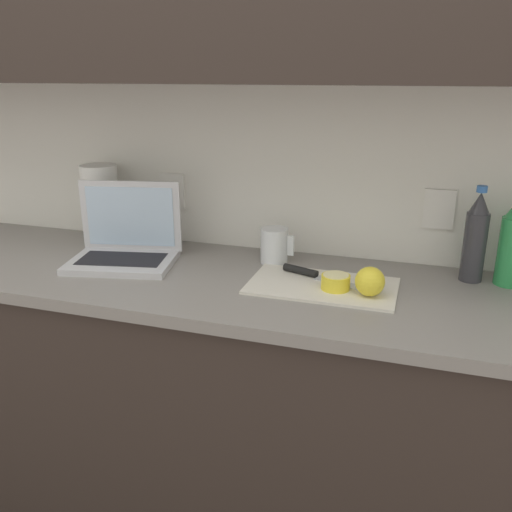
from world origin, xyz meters
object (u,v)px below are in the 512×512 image
object	(u,v)px
measuring_cup	(274,246)
paper_towel_roll	(101,204)
laptop	(126,243)
knife	(312,274)
lemon_half_cut	(336,282)
lemon_whole_beside	(370,281)
bottle_green_soda	(475,238)
cutting_board	(322,286)

from	to	relation	value
measuring_cup	paper_towel_roll	xyz separation A→B (m)	(-0.64, 0.04, 0.08)
laptop	knife	distance (m)	0.60
lemon_half_cut	measuring_cup	world-z (taller)	measuring_cup
lemon_whole_beside	measuring_cup	world-z (taller)	measuring_cup
bottle_green_soda	measuring_cup	world-z (taller)	bottle_green_soda
bottle_green_soda	paper_towel_roll	xyz separation A→B (m)	(-1.22, 0.02, 0.01)
lemon_whole_beside	bottle_green_soda	distance (m)	0.35
laptop	measuring_cup	bearing A→B (deg)	3.49
cutting_board	bottle_green_soda	xyz separation A→B (m)	(0.40, 0.18, 0.12)
measuring_cup	paper_towel_roll	size ratio (longest dim) A/B	0.41
lemon_half_cut	paper_towel_roll	world-z (taller)	paper_towel_roll
knife	bottle_green_soda	xyz separation A→B (m)	(0.44, 0.13, 0.11)
cutting_board	lemon_whole_beside	world-z (taller)	lemon_whole_beside
lemon_half_cut	measuring_cup	size ratio (longest dim) A/B	0.71
bottle_green_soda	paper_towel_roll	size ratio (longest dim) A/B	1.02
knife	lemon_whole_beside	bearing A→B (deg)	-8.40
lemon_whole_beside	laptop	bearing A→B (deg)	174.62
knife	paper_towel_roll	distance (m)	0.81
lemon_whole_beside	measuring_cup	size ratio (longest dim) A/B	0.71
cutting_board	bottle_green_soda	world-z (taller)	bottle_green_soda
measuring_cup	knife	bearing A→B (deg)	-36.85
lemon_half_cut	lemon_whole_beside	world-z (taller)	lemon_whole_beside
measuring_cup	bottle_green_soda	bearing A→B (deg)	2.61
laptop	lemon_half_cut	world-z (taller)	laptop
knife	lemon_half_cut	size ratio (longest dim) A/B	3.59
measuring_cup	paper_towel_roll	world-z (taller)	paper_towel_roll
laptop	bottle_green_soda	bearing A→B (deg)	-3.51
cutting_board	laptop	bearing A→B (deg)	176.91
knife	lemon_half_cut	world-z (taller)	lemon_half_cut
cutting_board	lemon_whole_beside	distance (m)	0.14
laptop	paper_towel_roll	xyz separation A→B (m)	(-0.19, 0.17, 0.08)
knife	lemon_whole_beside	distance (m)	0.20
cutting_board	lemon_half_cut	xyz separation A→B (m)	(0.04, -0.02, 0.02)
lemon_half_cut	lemon_whole_beside	bearing A→B (deg)	-11.23
lemon_half_cut	paper_towel_roll	bearing A→B (deg)	165.74
laptop	measuring_cup	xyz separation A→B (m)	(0.45, 0.12, -0.00)
lemon_whole_beside	bottle_green_soda	bearing A→B (deg)	40.25
cutting_board	bottle_green_soda	distance (m)	0.45
knife	paper_towel_roll	world-z (taller)	paper_towel_roll
laptop	lemon_whole_beside	xyz separation A→B (m)	(0.77, -0.07, -0.01)
lemon_half_cut	knife	bearing A→B (deg)	138.97
cutting_board	bottle_green_soda	bearing A→B (deg)	24.99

